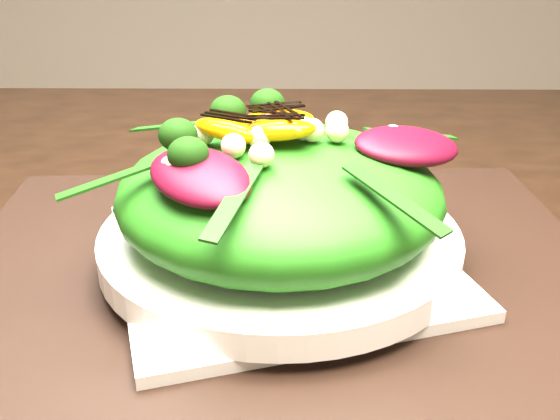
{
  "coord_description": "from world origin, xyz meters",
  "views": [
    {
      "loc": [
        -0.24,
        -0.51,
        1.0
      ],
      "look_at": [
        -0.24,
        -0.08,
        0.8
      ],
      "focal_mm": 42.0,
      "sensor_mm": 36.0,
      "label": 1
    }
  ],
  "objects_px": {
    "placemat": "(280,264)",
    "lettuce_mound": "(280,193)",
    "plate_base": "(280,257)",
    "orange_segment": "(286,129)",
    "salad_bowl": "(280,240)",
    "dining_table": "(554,242)"
  },
  "relations": [
    {
      "from": "placemat",
      "to": "lettuce_mound",
      "type": "distance_m",
      "value": 0.06
    },
    {
      "from": "lettuce_mound",
      "to": "plate_base",
      "type": "bearing_deg",
      "value": 0.0
    },
    {
      "from": "orange_segment",
      "to": "salad_bowl",
      "type": "bearing_deg",
      "value": -128.1
    },
    {
      "from": "plate_base",
      "to": "lettuce_mound",
      "type": "bearing_deg",
      "value": 0.0
    },
    {
      "from": "dining_table",
      "to": "plate_base",
      "type": "distance_m",
      "value": 0.26
    },
    {
      "from": "placemat",
      "to": "salad_bowl",
      "type": "height_order",
      "value": "salad_bowl"
    },
    {
      "from": "dining_table",
      "to": "salad_bowl",
      "type": "distance_m",
      "value": 0.26
    },
    {
      "from": "placemat",
      "to": "salad_bowl",
      "type": "bearing_deg",
      "value": 135.0
    },
    {
      "from": "placemat",
      "to": "plate_base",
      "type": "relative_size",
      "value": 2.07
    },
    {
      "from": "dining_table",
      "to": "lettuce_mound",
      "type": "distance_m",
      "value": 0.27
    },
    {
      "from": "dining_table",
      "to": "orange_segment",
      "type": "distance_m",
      "value": 0.28
    },
    {
      "from": "lettuce_mound",
      "to": "orange_segment",
      "type": "bearing_deg",
      "value": 51.9
    },
    {
      "from": "dining_table",
      "to": "salad_bowl",
      "type": "xyz_separation_m",
      "value": [
        -0.24,
        -0.08,
        0.04
      ]
    },
    {
      "from": "salad_bowl",
      "to": "lettuce_mound",
      "type": "bearing_deg",
      "value": 0.0
    },
    {
      "from": "placemat",
      "to": "salad_bowl",
      "type": "xyz_separation_m",
      "value": [
        -0.0,
        0.0,
        0.02
      ]
    },
    {
      "from": "orange_segment",
      "to": "dining_table",
      "type": "bearing_deg",
      "value": 17.57
    },
    {
      "from": "salad_bowl",
      "to": "lettuce_mound",
      "type": "distance_m",
      "value": 0.04
    },
    {
      "from": "salad_bowl",
      "to": "dining_table",
      "type": "bearing_deg",
      "value": 18.42
    },
    {
      "from": "plate_base",
      "to": "lettuce_mound",
      "type": "xyz_separation_m",
      "value": [
        0.0,
        0.0,
        0.05
      ]
    },
    {
      "from": "placemat",
      "to": "lettuce_mound",
      "type": "bearing_deg",
      "value": 135.0
    },
    {
      "from": "placemat",
      "to": "plate_base",
      "type": "bearing_deg",
      "value": 135.0
    },
    {
      "from": "placemat",
      "to": "orange_segment",
      "type": "distance_m",
      "value": 0.11
    }
  ]
}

